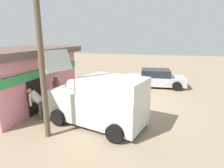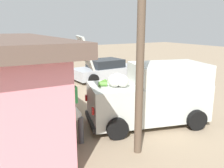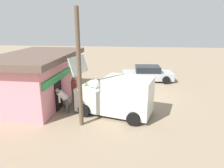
{
  "view_description": "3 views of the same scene",
  "coord_description": "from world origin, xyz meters",
  "px_view_note": "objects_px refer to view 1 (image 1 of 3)",
  "views": [
    {
      "loc": [
        -9.92,
        -1.48,
        3.55
      ],
      "look_at": [
        0.14,
        1.08,
        0.97
      ],
      "focal_mm": 30.36,
      "sensor_mm": 36.0,
      "label": 1
    },
    {
      "loc": [
        -9.0,
        5.83,
        3.27
      ],
      "look_at": [
        -1.07,
        1.26,
        1.04
      ],
      "focal_mm": 37.91,
      "sensor_mm": 36.0,
      "label": 2
    },
    {
      "loc": [
        -13.15,
        -0.07,
        4.72
      ],
      "look_at": [
        0.13,
        1.38,
        0.76
      ],
      "focal_mm": 32.98,
      "sensor_mm": 36.0,
      "label": 3
    }
  ],
  "objects_px": {
    "storefront_bar": "(21,76)",
    "paint_bucket": "(87,93)",
    "parked_sedan": "(155,78)",
    "unloaded_banana_pile": "(48,106)",
    "customer_bending": "(37,100)",
    "vendor_standing": "(57,90)",
    "delivery_van": "(100,101)"
  },
  "relations": [
    {
      "from": "parked_sedan",
      "to": "unloaded_banana_pile",
      "type": "height_order",
      "value": "parked_sedan"
    },
    {
      "from": "unloaded_banana_pile",
      "to": "delivery_van",
      "type": "bearing_deg",
      "value": -105.55
    },
    {
      "from": "customer_bending",
      "to": "delivery_van",
      "type": "bearing_deg",
      "value": -87.98
    },
    {
      "from": "storefront_bar",
      "to": "paint_bucket",
      "type": "xyz_separation_m",
      "value": [
        2.06,
        -2.96,
        -1.35
      ]
    },
    {
      "from": "paint_bucket",
      "to": "delivery_van",
      "type": "bearing_deg",
      "value": -150.6
    },
    {
      "from": "parked_sedan",
      "to": "paint_bucket",
      "type": "distance_m",
      "value": 5.3
    },
    {
      "from": "delivery_van",
      "to": "paint_bucket",
      "type": "height_order",
      "value": "delivery_van"
    },
    {
      "from": "vendor_standing",
      "to": "customer_bending",
      "type": "xyz_separation_m",
      "value": [
        -1.27,
        0.25,
        -0.15
      ]
    },
    {
      "from": "delivery_van",
      "to": "unloaded_banana_pile",
      "type": "distance_m",
      "value": 3.25
    },
    {
      "from": "storefront_bar",
      "to": "paint_bucket",
      "type": "height_order",
      "value": "storefront_bar"
    },
    {
      "from": "delivery_van",
      "to": "parked_sedan",
      "type": "distance_m",
      "value": 7.29
    },
    {
      "from": "parked_sedan",
      "to": "unloaded_banana_pile",
      "type": "distance_m",
      "value": 7.96
    },
    {
      "from": "delivery_van",
      "to": "unloaded_banana_pile",
      "type": "relative_size",
      "value": 5.34
    },
    {
      "from": "unloaded_banana_pile",
      "to": "paint_bucket",
      "type": "bearing_deg",
      "value": -20.74
    },
    {
      "from": "parked_sedan",
      "to": "storefront_bar",
      "type": "bearing_deg",
      "value": 128.35
    },
    {
      "from": "customer_bending",
      "to": "paint_bucket",
      "type": "distance_m",
      "value": 3.82
    },
    {
      "from": "customer_bending",
      "to": "storefront_bar",
      "type": "bearing_deg",
      "value": 52.18
    },
    {
      "from": "storefront_bar",
      "to": "unloaded_banana_pile",
      "type": "bearing_deg",
      "value": -108.61
    },
    {
      "from": "delivery_van",
      "to": "storefront_bar",
      "type": "bearing_deg",
      "value": 73.25
    },
    {
      "from": "delivery_van",
      "to": "paint_bucket",
      "type": "distance_m",
      "value": 4.16
    },
    {
      "from": "storefront_bar",
      "to": "vendor_standing",
      "type": "xyz_separation_m",
      "value": [
        -0.33,
        -2.3,
        -0.55
      ]
    },
    {
      "from": "storefront_bar",
      "to": "customer_bending",
      "type": "distance_m",
      "value": 2.69
    },
    {
      "from": "parked_sedan",
      "to": "vendor_standing",
      "type": "distance_m",
      "value": 7.48
    },
    {
      "from": "delivery_van",
      "to": "customer_bending",
      "type": "relative_size",
      "value": 3.25
    },
    {
      "from": "unloaded_banana_pile",
      "to": "vendor_standing",
      "type": "bearing_deg",
      "value": -49.05
    },
    {
      "from": "storefront_bar",
      "to": "paint_bucket",
      "type": "bearing_deg",
      "value": -55.15
    },
    {
      "from": "vendor_standing",
      "to": "paint_bucket",
      "type": "relative_size",
      "value": 4.39
    },
    {
      "from": "customer_bending",
      "to": "parked_sedan",
      "type": "bearing_deg",
      "value": -34.64
    },
    {
      "from": "delivery_van",
      "to": "paint_bucket",
      "type": "relative_size",
      "value": 11.57
    },
    {
      "from": "parked_sedan",
      "to": "customer_bending",
      "type": "relative_size",
      "value": 3.08
    },
    {
      "from": "storefront_bar",
      "to": "unloaded_banana_pile",
      "type": "xyz_separation_m",
      "value": [
        -0.65,
        -1.93,
        -1.35
      ]
    },
    {
      "from": "storefront_bar",
      "to": "delivery_van",
      "type": "relative_size",
      "value": 1.56
    }
  ]
}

